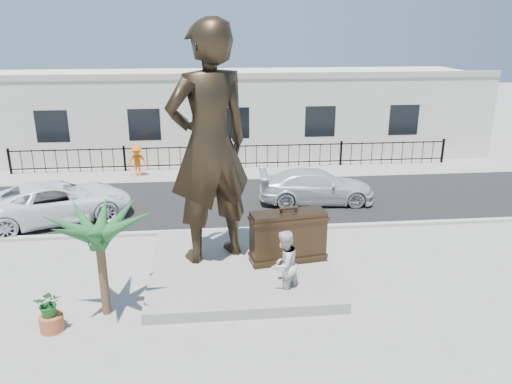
# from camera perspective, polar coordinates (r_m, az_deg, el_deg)

# --- Properties ---
(ground) EXTENTS (100.00, 100.00, 0.00)m
(ground) POSITION_cam_1_polar(r_m,az_deg,el_deg) (13.72, 0.85, -11.82)
(ground) COLOR #9E9991
(ground) RESTS_ON ground
(street) EXTENTS (40.00, 7.00, 0.01)m
(street) POSITION_cam_1_polar(r_m,az_deg,el_deg) (20.99, -1.62, -0.78)
(street) COLOR black
(street) RESTS_ON ground
(curb) EXTENTS (40.00, 0.25, 0.12)m
(curb) POSITION_cam_1_polar(r_m,az_deg,el_deg) (17.71, -0.80, -4.33)
(curb) COLOR #A5A399
(curb) RESTS_ON ground
(far_sidewalk) EXTENTS (40.00, 2.50, 0.02)m
(far_sidewalk) POSITION_cam_1_polar(r_m,az_deg,el_deg) (24.79, -2.29, 2.26)
(far_sidewalk) COLOR #9E9991
(far_sidewalk) RESTS_ON ground
(plinth) EXTENTS (5.20, 5.20, 0.30)m
(plinth) POSITION_cam_1_polar(r_m,az_deg,el_deg) (14.92, -1.74, -8.53)
(plinth) COLOR gray
(plinth) RESTS_ON ground
(fence) EXTENTS (22.00, 0.10, 1.20)m
(fence) POSITION_cam_1_polar(r_m,az_deg,el_deg) (25.41, -2.42, 4.04)
(fence) COLOR black
(fence) RESTS_ON ground
(building) EXTENTS (28.00, 7.00, 4.40)m
(building) POSITION_cam_1_polar(r_m,az_deg,el_deg) (29.19, -2.96, 9.13)
(building) COLOR silver
(building) RESTS_ON ground
(statue) EXTENTS (2.96, 2.54, 6.86)m
(statue) POSITION_cam_1_polar(r_m,az_deg,el_deg) (14.16, -5.38, 5.37)
(statue) COLOR black
(statue) RESTS_ON plinth
(suitcase) EXTENTS (2.25, 1.01, 1.53)m
(suitcase) POSITION_cam_1_polar(r_m,az_deg,el_deg) (14.67, 3.68, -5.10)
(suitcase) COLOR #322315
(suitcase) RESTS_ON plinth
(tourist) EXTENTS (1.15, 1.15, 1.88)m
(tourist) POSITION_cam_1_polar(r_m,az_deg,el_deg) (13.30, 3.21, -8.28)
(tourist) COLOR silver
(tourist) RESTS_ON ground
(car_white) EXTENTS (5.81, 4.24, 1.47)m
(car_white) POSITION_cam_1_polar(r_m,az_deg,el_deg) (19.87, -21.73, -1.01)
(car_white) COLOR white
(car_white) RESTS_ON street
(car_silver) EXTENTS (4.77, 2.16, 1.36)m
(car_silver) POSITION_cam_1_polar(r_m,az_deg,el_deg) (20.53, 6.92, 0.65)
(car_silver) COLOR silver
(car_silver) RESTS_ON street
(worker) EXTENTS (1.03, 0.65, 1.51)m
(worker) POSITION_cam_1_polar(r_m,az_deg,el_deg) (24.57, -13.43, 3.47)
(worker) COLOR orange
(worker) RESTS_ON far_sidewalk
(palm_tree) EXTENTS (1.80, 1.80, 3.20)m
(palm_tree) POSITION_cam_1_polar(r_m,az_deg,el_deg) (13.56, -16.64, -13.09)
(palm_tree) COLOR #1C4D22
(palm_tree) RESTS_ON ground
(planter) EXTENTS (0.56, 0.56, 0.40)m
(planter) POSITION_cam_1_polar(r_m,az_deg,el_deg) (13.21, -22.31, -13.66)
(planter) COLOR #A8532C
(planter) RESTS_ON ground
(shrub) EXTENTS (0.64, 0.57, 0.66)m
(shrub) POSITION_cam_1_polar(r_m,az_deg,el_deg) (12.95, -22.60, -11.66)
(shrub) COLOR #1D5C21
(shrub) RESTS_ON planter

